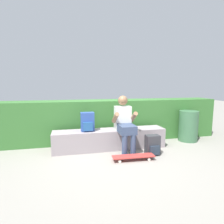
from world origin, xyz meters
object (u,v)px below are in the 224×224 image
at_px(backpack_on_bench, 87,122).
at_px(backpack_on_ground, 153,145).
at_px(bench_main, 110,139).
at_px(skateboard_near_person, 133,156).
at_px(person_skater, 125,122).
at_px(trash_bin, 188,126).

height_order(backpack_on_bench, backpack_on_ground, backpack_on_bench).
height_order(bench_main, skateboard_near_person, bench_main).
relative_size(person_skater, skateboard_near_person, 1.46).
xyz_separation_m(skateboard_near_person, backpack_on_bench, (-0.78, 0.74, 0.55)).
xyz_separation_m(bench_main, person_skater, (0.27, -0.21, 0.42)).
xyz_separation_m(skateboard_near_person, trash_bin, (1.76, 0.89, 0.31)).
distance_m(backpack_on_bench, trash_bin, 2.56).
bearing_deg(skateboard_near_person, backpack_on_bench, 136.33).
bearing_deg(backpack_on_bench, person_skater, -14.75).
xyz_separation_m(backpack_on_bench, backpack_on_ground, (1.26, -0.54, -0.43)).
bearing_deg(bench_main, backpack_on_ground, -35.50).
relative_size(person_skater, backpack_on_ground, 2.95).
bearing_deg(trash_bin, backpack_on_bench, -176.72).
distance_m(bench_main, backpack_on_bench, 0.64).
relative_size(bench_main, backpack_on_bench, 6.17).
height_order(bench_main, backpack_on_ground, bench_main).
bearing_deg(bench_main, person_skater, -37.62).
bearing_deg(skateboard_near_person, bench_main, 111.03).
xyz_separation_m(bench_main, backpack_on_bench, (-0.49, -0.01, 0.41)).
relative_size(skateboard_near_person, trash_bin, 1.06).
distance_m(person_skater, backpack_on_ground, 0.75).
relative_size(person_skater, backpack_on_bench, 2.95).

